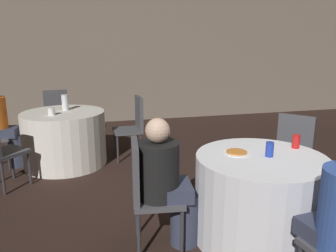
% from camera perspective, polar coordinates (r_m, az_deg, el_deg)
% --- Properties ---
extents(ground_plane, '(16.00, 16.00, 0.00)m').
position_cam_1_polar(ground_plane, '(3.10, 15.96, -18.68)').
color(ground_plane, black).
extents(wall_back, '(16.00, 0.06, 2.80)m').
position_cam_1_polar(wall_back, '(7.25, -3.08, 12.10)').
color(wall_back, '#7A6B5B').
rests_on(wall_back, ground_plane).
extents(table_near, '(1.09, 1.09, 0.75)m').
position_cam_1_polar(table_near, '(2.97, 15.51, -11.98)').
color(table_near, silver).
rests_on(table_near, ground_plane).
extents(table_far, '(1.12, 1.12, 0.75)m').
position_cam_1_polar(table_far, '(4.78, -17.54, -2.06)').
color(table_far, white).
rests_on(table_far, ground_plane).
extents(chair_near_west, '(0.45, 0.44, 0.91)m').
position_cam_1_polar(chair_near_west, '(2.69, -3.82, -10.42)').
color(chair_near_west, '#47474C').
rests_on(chair_near_west, ground_plane).
extents(chair_near_northeast, '(0.56, 0.56, 0.91)m').
position_cam_1_polar(chair_near_northeast, '(3.77, 20.78, -4.03)').
color(chair_near_northeast, '#47474C').
rests_on(chair_near_northeast, ground_plane).
extents(chair_far_east, '(0.42, 0.41, 0.91)m').
position_cam_1_polar(chair_far_east, '(4.81, -6.01, 0.64)').
color(chair_far_east, '#47474C').
rests_on(chair_far_east, ground_plane).
extents(chair_far_north, '(0.46, 0.46, 0.91)m').
position_cam_1_polar(chair_far_north, '(5.69, -18.75, 2.08)').
color(chair_far_north, '#47474C').
rests_on(chair_far_north, ground_plane).
extents(person_black_shirt, '(0.51, 0.37, 1.10)m').
position_cam_1_polar(person_black_shirt, '(2.69, -0.25, -9.87)').
color(person_black_shirt, '#33384C').
rests_on(person_black_shirt, ground_plane).
extents(person_orange_shirt, '(0.49, 0.33, 1.14)m').
position_cam_1_polar(person_orange_shirt, '(4.95, -26.89, -0.16)').
color(person_orange_shirt, '#33384C').
rests_on(person_orange_shirt, ground_plane).
extents(pizza_plate_near, '(0.23, 0.23, 0.02)m').
position_cam_1_polar(pizza_plate_near, '(2.85, 11.88, -4.50)').
color(pizza_plate_near, white).
rests_on(pizza_plate_near, table_near).
extents(soda_can_blue, '(0.07, 0.07, 0.12)m').
position_cam_1_polar(soda_can_blue, '(2.83, 17.28, -3.90)').
color(soda_can_blue, '#1E38A5').
rests_on(soda_can_blue, table_near).
extents(soda_can_red, '(0.07, 0.07, 0.12)m').
position_cam_1_polar(soda_can_red, '(3.13, 21.40, -2.52)').
color(soda_can_red, red).
rests_on(soda_can_red, table_near).
extents(bottle_far, '(0.09, 0.09, 0.22)m').
position_cam_1_polar(bottle_far, '(4.80, -17.50, 3.93)').
color(bottle_far, white).
rests_on(bottle_far, table_far).
extents(cup_far, '(0.09, 0.09, 0.10)m').
position_cam_1_polar(cup_far, '(4.52, -19.65, 2.40)').
color(cup_far, white).
rests_on(cup_far, table_far).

